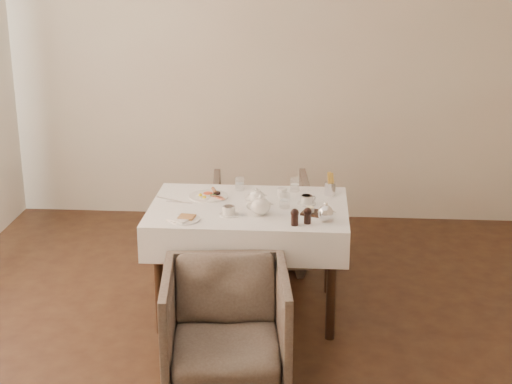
{
  "coord_description": "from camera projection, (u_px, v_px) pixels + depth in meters",
  "views": [
    {
      "loc": [
        0.39,
        -4.2,
        2.44
      ],
      "look_at": [
        0.03,
        0.68,
        0.82
      ],
      "focal_mm": 55.0,
      "sensor_mm": 36.0,
      "label": 1
    }
  ],
  "objects": [
    {
      "name": "table",
      "position": [
        249.0,
        223.0,
        5.12
      ],
      "size": [
        1.28,
        0.88,
        0.75
      ],
      "color": "black",
      "rests_on": "ground"
    },
    {
      "name": "armchair_near",
      "position": [
        226.0,
        324.0,
        4.45
      ],
      "size": [
        0.78,
        0.8,
        0.66
      ],
      "primitive_type": "imported",
      "rotation": [
        0.0,
        0.0,
        0.12
      ],
      "color": "#483D35",
      "rests_on": "ground"
    },
    {
      "name": "armchair_far",
      "position": [
        261.0,
        221.0,
        6.0
      ],
      "size": [
        0.8,
        0.82,
        0.68
      ],
      "primitive_type": "imported",
      "rotation": [
        0.0,
        0.0,
        3.24
      ],
      "color": "#483D35",
      "rests_on": "ground"
    },
    {
      "name": "breakfast_plate",
      "position": [
        209.0,
        196.0,
        5.25
      ],
      "size": [
        0.26,
        0.26,
        0.03
      ],
      "rotation": [
        0.0,
        0.0,
        -0.13
      ],
      "color": "white",
      "rests_on": "table"
    },
    {
      "name": "side_plate",
      "position": [
        183.0,
        219.0,
        4.83
      ],
      "size": [
        0.21,
        0.19,
        0.02
      ],
      "rotation": [
        0.0,
        0.0,
        -0.37
      ],
      "color": "white",
      "rests_on": "table"
    },
    {
      "name": "teapot_centre",
      "position": [
        257.0,
        196.0,
        5.09
      ],
      "size": [
        0.17,
        0.15,
        0.12
      ],
      "primitive_type": null,
      "rotation": [
        0.0,
        0.0,
        0.32
      ],
      "color": "white",
      "rests_on": "table"
    },
    {
      "name": "teapot_front",
      "position": [
        261.0,
        205.0,
        4.9
      ],
      "size": [
        0.18,
        0.15,
        0.14
      ],
      "primitive_type": null,
      "rotation": [
        0.0,
        0.0,
        0.1
      ],
      "color": "white",
      "rests_on": "table"
    },
    {
      "name": "creamer",
      "position": [
        282.0,
        193.0,
        5.21
      ],
      "size": [
        0.07,
        0.07,
        0.07
      ],
      "primitive_type": "cylinder",
      "rotation": [
        0.0,
        0.0,
        -0.09
      ],
      "color": "white",
      "rests_on": "table"
    },
    {
      "name": "teacup_near",
      "position": [
        229.0,
        211.0,
        4.91
      ],
      "size": [
        0.12,
        0.12,
        0.06
      ],
      "rotation": [
        0.0,
        0.0,
        -0.14
      ],
      "color": "white",
      "rests_on": "table"
    },
    {
      "name": "teacup_far",
      "position": [
        307.0,
        200.0,
        5.11
      ],
      "size": [
        0.12,
        0.12,
        0.06
      ],
      "rotation": [
        0.0,
        0.0,
        0.39
      ],
      "color": "white",
      "rests_on": "table"
    },
    {
      "name": "glass_left",
      "position": [
        240.0,
        184.0,
        5.38
      ],
      "size": [
        0.08,
        0.08,
        0.09
      ],
      "primitive_type": "cylinder",
      "rotation": [
        0.0,
        0.0,
        0.25
      ],
      "color": "silver",
      "rests_on": "table"
    },
    {
      "name": "glass_mid",
      "position": [
        285.0,
        201.0,
        5.04
      ],
      "size": [
        0.08,
        0.08,
        0.1
      ],
      "primitive_type": "cylinder",
      "rotation": [
        0.0,
        0.0,
        -0.17
      ],
      "color": "silver",
      "rests_on": "table"
    },
    {
      "name": "glass_right",
      "position": [
        295.0,
        185.0,
        5.36
      ],
      "size": [
        0.08,
        0.08,
        0.09
      ],
      "primitive_type": "cylinder",
      "rotation": [
        0.0,
        0.0,
        0.31
      ],
      "color": "silver",
      "rests_on": "table"
    },
    {
      "name": "condiment_board",
      "position": [
        316.0,
        212.0,
        4.93
      ],
      "size": [
        0.2,
        0.17,
        0.04
      ],
      "rotation": [
        0.0,
        0.0,
        -0.32
      ],
      "color": "black",
      "rests_on": "table"
    },
    {
      "name": "pepper_mill_left",
      "position": [
        295.0,
        217.0,
        4.73
      ],
      "size": [
        0.07,
        0.07,
        0.11
      ],
      "primitive_type": null,
      "rotation": [
        0.0,
        0.0,
        -0.37
      ],
      "color": "black",
      "rests_on": "table"
    },
    {
      "name": "pepper_mill_right",
      "position": [
        308.0,
        215.0,
        4.76
      ],
      "size": [
        0.06,
        0.06,
        0.1
      ],
      "primitive_type": null,
      "rotation": [
        0.0,
        0.0,
        -0.26
      ],
      "color": "black",
      "rests_on": "table"
    },
    {
      "name": "silver_pot",
      "position": [
        325.0,
        211.0,
        4.8
      ],
      "size": [
        0.14,
        0.13,
        0.13
      ],
      "primitive_type": null,
      "rotation": [
        0.0,
        0.0,
        -0.36
      ],
      "color": "white",
      "rests_on": "table"
    },
    {
      "name": "fries_cup",
      "position": [
        330.0,
        185.0,
        5.28
      ],
      "size": [
        0.07,
        0.07,
        0.16
      ],
      "rotation": [
        0.0,
        0.0,
        0.44
      ],
      "color": "silver",
      "rests_on": "table"
    },
    {
      "name": "cutlery_fork",
      "position": [
        169.0,
        200.0,
        5.2
      ],
      "size": [
        0.19,
        0.11,
        0.0
      ],
      "primitive_type": "cube",
      "rotation": [
        0.0,
        0.0,
        1.1
      ],
      "color": "silver",
      "rests_on": "table"
    },
    {
      "name": "cutlery_knife",
      "position": [
        179.0,
        202.0,
        5.15
      ],
      "size": [
        0.18,
        0.05,
        0.0
      ],
      "primitive_type": "cube",
      "rotation": [
        0.0,
        0.0,
        1.39
      ],
      "color": "silver",
      "rests_on": "table"
    }
  ]
}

